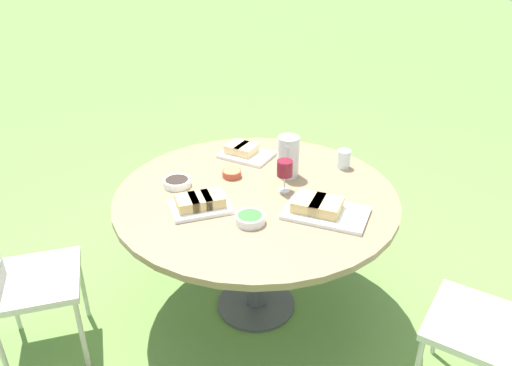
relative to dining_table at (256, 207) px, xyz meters
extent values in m
plane|color=#668E42|center=(0.00, 0.00, -0.68)|extent=(40.00, 40.00, 0.00)
cylinder|color=#4C4C51|center=(0.00, 0.00, -0.67)|extent=(0.46, 0.46, 0.02)
cylinder|color=#4C4C51|center=(0.00, 0.00, -0.31)|extent=(0.11, 0.11, 0.71)
cylinder|color=#8C7251|center=(0.00, 0.00, 0.07)|extent=(1.49, 1.49, 0.03)
cube|color=beige|center=(0.55, -1.00, -0.23)|extent=(0.59, 0.58, 0.04)
cylinder|color=beige|center=(0.63, -0.75, -0.47)|extent=(0.03, 0.03, 0.43)
cylinder|color=beige|center=(0.29, -0.94, -0.47)|extent=(0.03, 0.03, 0.43)
cylinder|color=beige|center=(0.81, -1.07, -0.47)|extent=(0.03, 0.03, 0.43)
cylinder|color=beige|center=(0.47, -1.26, -0.47)|extent=(0.03, 0.03, 0.43)
cube|color=beige|center=(0.41, 1.10, -0.23)|extent=(0.56, 0.55, 0.04)
cylinder|color=beige|center=(0.16, 1.00, -0.47)|extent=(0.03, 0.03, 0.43)
cylinder|color=silver|center=(-0.23, 0.13, 0.20)|extent=(0.12, 0.12, 0.23)
cone|color=silver|center=(-0.18, 0.13, 0.30)|extent=(0.03, 0.03, 0.03)
cylinder|color=silver|center=(-0.06, 0.14, 0.09)|extent=(0.06, 0.06, 0.01)
cylinder|color=silver|center=(-0.06, 0.14, 0.13)|extent=(0.01, 0.01, 0.09)
cylinder|color=maroon|center=(-0.06, 0.14, 0.22)|extent=(0.08, 0.08, 0.08)
cube|color=white|center=(0.14, 0.38, 0.09)|extent=(0.31, 0.44, 0.02)
cube|color=tan|center=(0.12, 0.29, 0.13)|extent=(0.18, 0.16, 0.05)
cube|color=tan|center=(0.14, 0.38, 0.13)|extent=(0.18, 0.16, 0.05)
cube|color=white|center=(-0.43, -0.15, 0.09)|extent=(0.29, 0.35, 0.02)
cube|color=#E0C184|center=(-0.45, -0.22, 0.13)|extent=(0.16, 0.14, 0.05)
cube|color=#E0C184|center=(-0.43, -0.15, 0.13)|extent=(0.16, 0.14, 0.05)
cube|color=white|center=(0.22, -0.23, 0.09)|extent=(0.32, 0.36, 0.02)
cube|color=tan|center=(0.18, -0.18, 0.13)|extent=(0.17, 0.16, 0.05)
cube|color=tan|center=(0.22, -0.23, 0.13)|extent=(0.17, 0.16, 0.05)
cube|color=tan|center=(0.25, -0.29, 0.13)|extent=(0.17, 0.16, 0.05)
cylinder|color=#B74733|center=(-0.16, -0.17, 0.10)|extent=(0.11, 0.11, 0.04)
cylinder|color=#E0C147|center=(-0.16, -0.17, 0.11)|extent=(0.09, 0.09, 0.02)
cylinder|color=white|center=(0.29, 0.03, 0.11)|extent=(0.14, 0.14, 0.04)
cylinder|color=#387533|center=(0.29, 0.03, 0.12)|extent=(0.12, 0.12, 0.02)
cylinder|color=white|center=(0.01, -0.43, 0.10)|extent=(0.15, 0.15, 0.04)
cylinder|color=#2D231E|center=(0.01, -0.43, 0.11)|extent=(0.12, 0.12, 0.02)
cylinder|color=silver|center=(-0.41, 0.43, 0.14)|extent=(0.08, 0.08, 0.11)
camera|label=1|loc=(2.24, 0.49, 1.37)|focal=35.00mm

